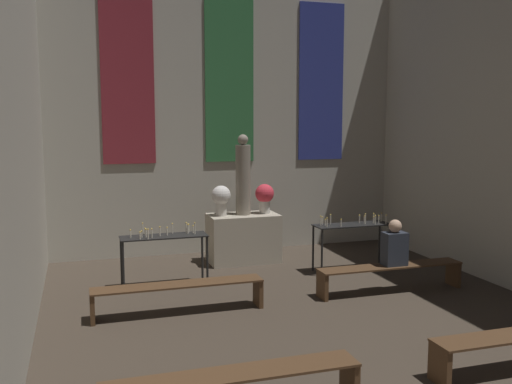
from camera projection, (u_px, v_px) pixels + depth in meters
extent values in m
cube|color=#B2AD9E|center=(229.00, 110.00, 11.34)|extent=(7.25, 0.12, 5.70)
cube|color=maroon|center=(128.00, 78.00, 10.61)|extent=(0.98, 0.03, 3.19)
cube|color=#33723F|center=(229.00, 80.00, 11.19)|extent=(0.98, 0.03, 3.19)
cube|color=navy|center=(321.00, 82.00, 11.77)|extent=(0.98, 0.03, 3.19)
cube|color=#ADA38E|center=(243.00, 238.00, 10.67)|extent=(1.29, 0.74, 0.90)
cylinder|color=gray|center=(243.00, 180.00, 10.53)|extent=(0.28, 0.28, 1.29)
sphere|color=gray|center=(243.00, 140.00, 10.43)|extent=(0.19, 0.19, 0.19)
cylinder|color=beige|center=(221.00, 209.00, 10.47)|extent=(0.20, 0.20, 0.26)
sphere|color=silver|center=(221.00, 195.00, 10.44)|extent=(0.35, 0.35, 0.35)
cylinder|color=beige|center=(265.00, 207.00, 10.72)|extent=(0.20, 0.20, 0.26)
sphere|color=#DB3342|center=(265.00, 193.00, 10.69)|extent=(0.35, 0.35, 0.35)
cube|color=black|center=(164.00, 236.00, 9.01)|extent=(1.37, 0.44, 0.02)
cylinder|color=black|center=(123.00, 268.00, 8.69)|extent=(0.04, 0.04, 0.81)
cylinder|color=black|center=(207.00, 262.00, 9.08)|extent=(0.04, 0.04, 0.81)
cylinder|color=black|center=(121.00, 262.00, 9.05)|extent=(0.04, 0.04, 0.81)
cylinder|color=black|center=(202.00, 256.00, 9.44)|extent=(0.04, 0.04, 0.81)
cylinder|color=silver|center=(131.00, 234.00, 8.84)|extent=(0.02, 0.02, 0.11)
sphere|color=#F9CC4C|center=(130.00, 230.00, 8.83)|extent=(0.02, 0.02, 0.02)
cylinder|color=silver|center=(148.00, 235.00, 8.75)|extent=(0.02, 0.02, 0.14)
sphere|color=#F9CC4C|center=(148.00, 229.00, 8.74)|extent=(0.02, 0.02, 0.02)
cylinder|color=silver|center=(189.00, 229.00, 9.26)|extent=(0.02, 0.02, 0.12)
sphere|color=#F9CC4C|center=(189.00, 224.00, 9.25)|extent=(0.02, 0.02, 0.02)
cylinder|color=silver|center=(172.00, 229.00, 9.19)|extent=(0.02, 0.02, 0.15)
sphere|color=#F9CC4C|center=(172.00, 224.00, 9.18)|extent=(0.02, 0.02, 0.02)
cylinder|color=silver|center=(140.00, 236.00, 8.76)|extent=(0.02, 0.02, 0.10)
sphere|color=#F9CC4C|center=(140.00, 232.00, 8.75)|extent=(0.02, 0.02, 0.02)
cylinder|color=silver|center=(193.00, 230.00, 9.21)|extent=(0.02, 0.02, 0.11)
sphere|color=#F9CC4C|center=(193.00, 226.00, 9.20)|extent=(0.02, 0.02, 0.02)
cylinder|color=silver|center=(167.00, 232.00, 9.03)|extent=(0.02, 0.02, 0.11)
sphere|color=#F9CC4C|center=(167.00, 228.00, 9.02)|extent=(0.02, 0.02, 0.02)
cylinder|color=silver|center=(160.00, 232.00, 8.97)|extent=(0.02, 0.02, 0.13)
sphere|color=#F9CC4C|center=(160.00, 227.00, 8.96)|extent=(0.02, 0.02, 0.02)
cylinder|color=silver|center=(188.00, 229.00, 9.20)|extent=(0.02, 0.02, 0.13)
sphere|color=#F9CC4C|center=(188.00, 224.00, 9.19)|extent=(0.02, 0.02, 0.02)
cylinder|color=silver|center=(142.00, 235.00, 8.86)|extent=(0.02, 0.02, 0.09)
sphere|color=#F9CC4C|center=(142.00, 231.00, 8.85)|extent=(0.02, 0.02, 0.02)
cylinder|color=silver|center=(186.00, 228.00, 9.22)|extent=(0.02, 0.02, 0.16)
sphere|color=#F9CC4C|center=(186.00, 223.00, 9.21)|extent=(0.02, 0.02, 0.02)
cylinder|color=silver|center=(152.00, 234.00, 8.86)|extent=(0.02, 0.02, 0.12)
sphere|color=#F9CC4C|center=(152.00, 229.00, 8.85)|extent=(0.02, 0.02, 0.02)
cylinder|color=silver|center=(195.00, 229.00, 9.13)|extent=(0.02, 0.02, 0.17)
sphere|color=#F9CC4C|center=(195.00, 223.00, 9.12)|extent=(0.02, 0.02, 0.02)
cylinder|color=silver|center=(145.00, 232.00, 9.07)|extent=(0.02, 0.02, 0.09)
sphere|color=#F9CC4C|center=(145.00, 228.00, 9.06)|extent=(0.02, 0.02, 0.02)
cylinder|color=silver|center=(143.00, 229.00, 9.08)|extent=(0.02, 0.02, 0.17)
sphere|color=#F9CC4C|center=(143.00, 223.00, 9.07)|extent=(0.02, 0.02, 0.02)
cylinder|color=silver|center=(146.00, 234.00, 8.89)|extent=(0.02, 0.02, 0.12)
sphere|color=#F9CC4C|center=(146.00, 229.00, 8.88)|extent=(0.02, 0.02, 0.02)
cube|color=black|center=(352.00, 225.00, 9.99)|extent=(1.37, 0.44, 0.02)
cylinder|color=black|center=(322.00, 253.00, 9.67)|extent=(0.04, 0.04, 0.81)
cylinder|color=black|center=(390.00, 248.00, 10.06)|extent=(0.04, 0.04, 0.81)
cylinder|color=black|center=(313.00, 248.00, 10.03)|extent=(0.04, 0.04, 0.81)
cylinder|color=black|center=(379.00, 243.00, 10.42)|extent=(0.04, 0.04, 0.81)
cylinder|color=silver|center=(374.00, 220.00, 10.08)|extent=(0.02, 0.02, 0.10)
sphere|color=#F9CC4C|center=(374.00, 217.00, 10.08)|extent=(0.02, 0.02, 0.02)
cylinder|color=silver|center=(364.00, 220.00, 10.02)|extent=(0.02, 0.02, 0.13)
sphere|color=#F9CC4C|center=(364.00, 216.00, 10.01)|extent=(0.02, 0.02, 0.02)
cylinder|color=silver|center=(365.00, 219.00, 10.02)|extent=(0.02, 0.02, 0.16)
sphere|color=#F9CC4C|center=(365.00, 214.00, 10.01)|extent=(0.02, 0.02, 0.02)
cylinder|color=silver|center=(375.00, 219.00, 10.14)|extent=(0.02, 0.02, 0.12)
sphere|color=#F9CC4C|center=(375.00, 216.00, 10.14)|extent=(0.02, 0.02, 0.02)
cylinder|color=silver|center=(321.00, 221.00, 9.85)|extent=(0.02, 0.02, 0.15)
sphere|color=#F9CC4C|center=(321.00, 216.00, 9.84)|extent=(0.02, 0.02, 0.02)
cylinder|color=silver|center=(331.00, 220.00, 9.96)|extent=(0.02, 0.02, 0.16)
sphere|color=#F9CC4C|center=(331.00, 215.00, 9.95)|extent=(0.02, 0.02, 0.02)
cylinder|color=silver|center=(327.00, 223.00, 9.73)|extent=(0.02, 0.02, 0.14)
sphere|color=#F9CC4C|center=(327.00, 218.00, 9.72)|extent=(0.02, 0.02, 0.02)
cylinder|color=silver|center=(375.00, 220.00, 9.98)|extent=(0.02, 0.02, 0.14)
sphere|color=#F9CC4C|center=(375.00, 216.00, 9.97)|extent=(0.02, 0.02, 0.02)
cylinder|color=silver|center=(379.00, 220.00, 10.09)|extent=(0.02, 0.02, 0.13)
sphere|color=#F9CC4C|center=(379.00, 215.00, 10.08)|extent=(0.02, 0.02, 0.02)
cylinder|color=silver|center=(359.00, 219.00, 10.12)|extent=(0.02, 0.02, 0.13)
sphere|color=#F9CC4C|center=(360.00, 215.00, 10.11)|extent=(0.02, 0.02, 0.02)
cylinder|color=silver|center=(381.00, 218.00, 10.22)|extent=(0.02, 0.02, 0.14)
sphere|color=#F9CC4C|center=(381.00, 213.00, 10.21)|extent=(0.02, 0.02, 0.02)
cylinder|color=silver|center=(341.00, 223.00, 9.78)|extent=(0.02, 0.02, 0.11)
sphere|color=#F9CC4C|center=(341.00, 219.00, 9.77)|extent=(0.02, 0.02, 0.02)
cylinder|color=silver|center=(322.00, 221.00, 9.97)|extent=(0.02, 0.02, 0.12)
sphere|color=#F9CC4C|center=(322.00, 217.00, 9.96)|extent=(0.02, 0.02, 0.02)
cylinder|color=silver|center=(374.00, 218.00, 10.15)|extent=(0.02, 0.02, 0.15)
sphere|color=#F9CC4C|center=(374.00, 214.00, 10.14)|extent=(0.02, 0.02, 0.02)
cylinder|color=silver|center=(386.00, 220.00, 10.00)|extent=(0.02, 0.02, 0.15)
sphere|color=#F9CC4C|center=(386.00, 215.00, 9.99)|extent=(0.02, 0.02, 0.02)
cylinder|color=silver|center=(325.00, 223.00, 9.87)|extent=(0.02, 0.02, 0.09)
sphere|color=#F9CC4C|center=(325.00, 219.00, 9.86)|extent=(0.02, 0.02, 0.02)
cube|color=#4C331E|center=(234.00, 374.00, 5.08)|extent=(2.36, 0.36, 0.03)
cube|color=#4C331E|center=(350.00, 379.00, 5.45)|extent=(0.06, 0.32, 0.40)
cube|color=#4C331E|center=(440.00, 366.00, 5.75)|extent=(0.06, 0.32, 0.40)
cube|color=#4C331E|center=(178.00, 285.00, 7.82)|extent=(2.36, 0.36, 0.03)
cube|color=#4C331E|center=(92.00, 308.00, 7.51)|extent=(0.06, 0.32, 0.40)
cube|color=#4C331E|center=(258.00, 292.00, 8.19)|extent=(0.06, 0.32, 0.40)
cube|color=#4C331E|center=(391.00, 266.00, 8.80)|extent=(2.36, 0.36, 0.03)
cube|color=#4C331E|center=(322.00, 286.00, 8.49)|extent=(0.06, 0.32, 0.40)
cube|color=#4C331E|center=(453.00, 273.00, 9.17)|extent=(0.06, 0.32, 0.40)
cube|color=#282D38|center=(394.00, 249.00, 8.78)|extent=(0.36, 0.24, 0.51)
sphere|color=tan|center=(395.00, 226.00, 8.74)|extent=(0.20, 0.20, 0.20)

